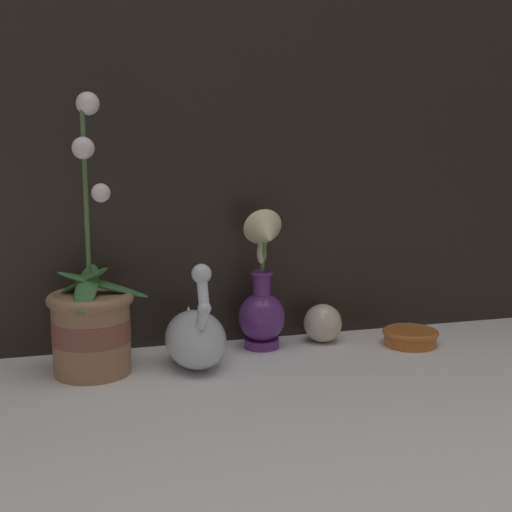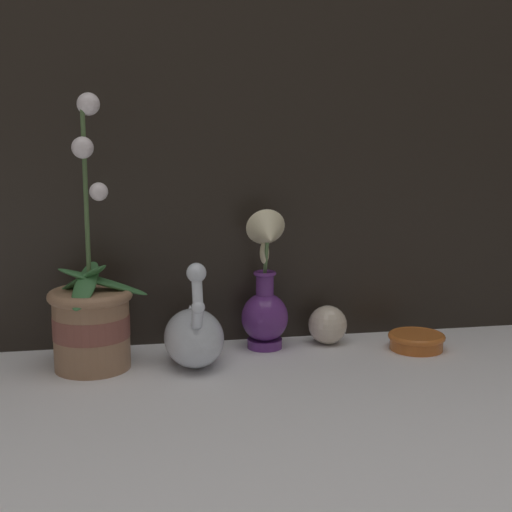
{
  "view_description": "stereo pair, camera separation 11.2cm",
  "coord_description": "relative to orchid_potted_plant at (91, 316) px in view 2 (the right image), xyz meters",
  "views": [
    {
      "loc": [
        -0.34,
        -1.1,
        0.42
      ],
      "look_at": [
        -0.0,
        0.12,
        0.19
      ],
      "focal_mm": 50.0,
      "sensor_mm": 36.0,
      "label": 1
    },
    {
      "loc": [
        -0.23,
        -1.12,
        0.42
      ],
      "look_at": [
        -0.0,
        0.12,
        0.19
      ],
      "focal_mm": 50.0,
      "sensor_mm": 36.0,
      "label": 2
    }
  ],
  "objects": [
    {
      "name": "window_backdrop",
      "position": [
        0.3,
        0.14,
        0.5
      ],
      "size": [
        2.8,
        0.03,
        1.2
      ],
      "color": "black",
      "rests_on": "ground_plane"
    },
    {
      "name": "orchid_potted_plant",
      "position": [
        0.0,
        0.0,
        0.0
      ],
      "size": [
        0.18,
        0.16,
        0.48
      ],
      "color": "#9E7556",
      "rests_on": "ground_plane"
    },
    {
      "name": "swan_figurine",
      "position": [
        0.18,
        -0.01,
        -0.04
      ],
      "size": [
        0.11,
        0.19,
        0.2
      ],
      "color": "silver",
      "rests_on": "ground_plane"
    },
    {
      "name": "blue_vase",
      "position": [
        0.32,
        0.06,
        0.01
      ],
      "size": [
        0.09,
        0.12,
        0.27
      ],
      "color": "#602D7F",
      "rests_on": "ground_plane"
    },
    {
      "name": "ground_plane",
      "position": [
        0.3,
        -0.12,
        -0.1
      ],
      "size": [
        2.8,
        2.8,
        0.0
      ],
      "primitive_type": "plane",
      "color": "white"
    },
    {
      "name": "amber_dish",
      "position": [
        0.61,
        -0.0,
        -0.08
      ],
      "size": [
        0.11,
        0.11,
        0.03
      ],
      "color": "#C66628",
      "rests_on": "ground_plane"
    },
    {
      "name": "glass_sphere",
      "position": [
        0.45,
        0.07,
        -0.06
      ],
      "size": [
        0.08,
        0.08,
        0.08
      ],
      "color": "beige",
      "rests_on": "ground_plane"
    }
  ]
}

